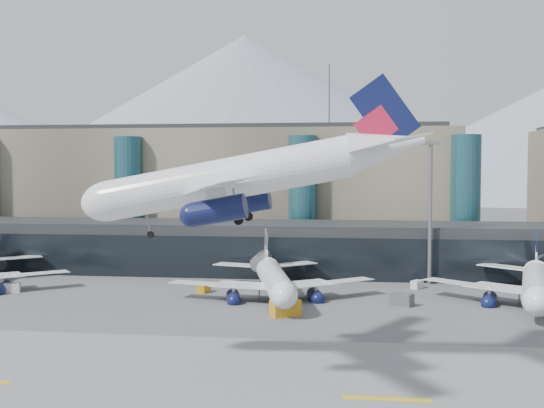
{
  "coord_description": "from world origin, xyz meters",
  "views": [
    {
      "loc": [
        17.48,
        -76.09,
        20.79
      ],
      "look_at": [
        3.54,
        32.0,
        15.08
      ],
      "focal_mm": 45.0,
      "sensor_mm": 36.0,
      "label": 1
    }
  ],
  "objects": [
    {
      "name": "ground",
      "position": [
        0.0,
        0.0,
        0.0
      ],
      "size": [
        900.0,
        900.0,
        0.0
      ],
      "primitive_type": "plane",
      "color": "#515154",
      "rests_on": "ground"
    },
    {
      "name": "runway_strip",
      "position": [
        0.0,
        -15.0,
        0.02
      ],
      "size": [
        400.0,
        40.0,
        0.04
      ],
      "primitive_type": "cube",
      "color": "slate",
      "rests_on": "ground"
    },
    {
      "name": "runway_markings",
      "position": [
        -0.0,
        -15.0,
        0.05
      ],
      "size": [
        128.0,
        1.0,
        0.02
      ],
      "color": "gold",
      "rests_on": "ground"
    },
    {
      "name": "concourse",
      "position": [
        -0.02,
        57.73,
        4.97
      ],
      "size": [
        170.0,
        27.0,
        10.0
      ],
      "color": "black",
      "rests_on": "ground"
    },
    {
      "name": "terminal_main",
      "position": [
        -25.0,
        90.0,
        15.44
      ],
      "size": [
        130.0,
        30.0,
        31.0
      ],
      "color": "gray",
      "rests_on": "ground"
    },
    {
      "name": "teal_towers",
      "position": [
        -14.99,
        74.01,
        14.01
      ],
      "size": [
        116.4,
        19.4,
        46.0
      ],
      "color": "#225560",
      "rests_on": "ground"
    },
    {
      "name": "mountain_ridge",
      "position": [
        15.97,
        380.0,
        45.74
      ],
      "size": [
        910.0,
        400.0,
        110.0
      ],
      "color": "gray",
      "rests_on": "ground"
    },
    {
      "name": "lightmast_mid",
      "position": [
        30.0,
        48.0,
        14.42
      ],
      "size": [
        3.0,
        1.2,
        25.6
      ],
      "color": "slate",
      "rests_on": "ground"
    },
    {
      "name": "hero_jet",
      "position": [
        7.66,
        -9.4,
        21.23
      ],
      "size": [
        35.7,
        36.78,
        11.84
      ],
      "rotation": [
        0.0,
        -0.18,
        -0.03
      ],
      "color": "white",
      "rests_on": "ground"
    },
    {
      "name": "jet_parked_mid",
      "position": [
        3.58,
        32.38,
        4.26
      ],
      "size": [
        34.1,
        35.05,
        11.27
      ],
      "rotation": [
        0.0,
        0.0,
        1.8
      ],
      "color": "white",
      "rests_on": "ground"
    },
    {
      "name": "jet_parked_right",
      "position": [
        44.64,
        32.43,
        4.42
      ],
      "size": [
        35.35,
        36.38,
        11.69
      ],
      "rotation": [
        0.0,
        0.0,
        1.34
      ],
      "color": "white",
      "rests_on": "ground"
    },
    {
      "name": "veh_a",
      "position": [
        -40.38,
        30.68,
        0.77
      ],
      "size": [
        3.04,
        2.22,
        1.53
      ],
      "primitive_type": "cube",
      "rotation": [
        0.0,
        0.0,
        0.28
      ],
      "color": "silver",
      "rests_on": "ground"
    },
    {
      "name": "veh_b",
      "position": [
        -8.44,
        34.76,
        0.74
      ],
      "size": [
        2.15,
        2.88,
        1.49
      ],
      "primitive_type": "cube",
      "rotation": [
        0.0,
        0.0,
        1.33
      ],
      "color": "#C68B17",
      "rests_on": "ground"
    },
    {
      "name": "veh_c",
      "position": [
        23.91,
        27.89,
        0.94
      ],
      "size": [
        3.84,
        3.28,
        1.89
      ],
      "primitive_type": "cube",
      "rotation": [
        0.0,
        0.0,
        -0.53
      ],
      "color": "#4B4B50",
      "rests_on": "ground"
    },
    {
      "name": "veh_d",
      "position": [
        27.44,
        43.18,
        0.69
      ],
      "size": [
        2.4,
        2.74,
        1.38
      ],
      "primitive_type": "cube",
      "rotation": [
        0.0,
        0.0,
        1.0
      ],
      "color": "silver",
      "rests_on": "ground"
    },
    {
      "name": "veh_h",
      "position": [
        7.2,
        18.34,
        1.13
      ],
      "size": [
        4.6,
        3.96,
        2.25
      ],
      "primitive_type": "cube",
      "rotation": [
        0.0,
        0.0,
        0.55
      ],
      "color": "#C68B17",
      "rests_on": "ground"
    }
  ]
}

